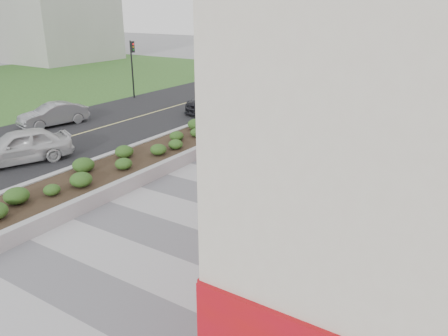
% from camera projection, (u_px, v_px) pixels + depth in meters
% --- Properties ---
extents(ground, '(160.00, 160.00, 0.00)m').
position_uv_depth(ground, '(144.00, 272.00, 11.46)').
color(ground, gray).
rests_on(ground, ground).
extents(walkway, '(8.00, 36.00, 0.01)m').
position_uv_depth(walkway, '(209.00, 226.00, 13.83)').
color(walkway, '#A8A8AD').
rests_on(walkway, ground).
extents(planter, '(3.00, 18.00, 0.90)m').
position_uv_depth(planter, '(158.00, 151.00, 19.62)').
color(planter, '#9E9EA0').
rests_on(planter, ground).
extents(street, '(10.00, 40.00, 0.00)m').
position_uv_depth(street, '(65.00, 138.00, 23.05)').
color(street, black).
rests_on(street, ground).
extents(traffic_signal_near, '(0.33, 0.28, 4.20)m').
position_uv_depth(traffic_signal_near, '(243.00, 69.00, 27.97)').
color(traffic_signal_near, black).
rests_on(traffic_signal_near, ground).
extents(traffic_signal_far, '(0.33, 0.28, 4.20)m').
position_uv_depth(traffic_signal_far, '(132.00, 61.00, 32.21)').
color(traffic_signal_far, black).
rests_on(traffic_signal_far, ground).
extents(manhole_cover, '(0.44, 0.44, 0.01)m').
position_uv_depth(manhole_cover, '(222.00, 230.00, 13.58)').
color(manhole_cover, '#595654').
rests_on(manhole_cover, ground).
extents(skateboarder, '(0.57, 0.75, 1.57)m').
position_uv_depth(skateboarder, '(284.00, 138.00, 20.24)').
color(skateboarder, beige).
rests_on(skateboarder, ground).
extents(car_white, '(3.33, 4.75, 1.50)m').
position_uv_depth(car_white, '(20.00, 146.00, 19.23)').
color(car_white, silver).
rests_on(car_white, ground).
extents(car_silver, '(2.20, 4.10, 1.28)m').
position_uv_depth(car_silver, '(53.00, 114.00, 25.32)').
color(car_silver, gray).
rests_on(car_silver, ground).
extents(car_dark, '(2.34, 5.39, 1.54)m').
position_uv_depth(car_dark, '(218.00, 99.00, 28.97)').
color(car_dark, black).
rests_on(car_dark, ground).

